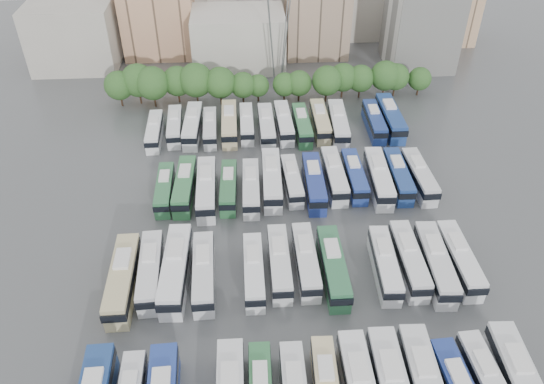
{
  "coord_description": "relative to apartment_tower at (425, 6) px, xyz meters",
  "views": [
    {
      "loc": [
        -5.86,
        -53.44,
        50.54
      ],
      "look_at": [
        -1.92,
        8.15,
        3.0
      ],
      "focal_mm": 35.0,
      "sensor_mm": 36.0,
      "label": 1
    }
  ],
  "objects": [
    {
      "name": "bus_r2_s11",
      "position": [
        -19.01,
        -45.94,
        -11.01
      ],
      "size": [
        3.38,
        13.04,
        4.06
      ],
      "rotation": [
        0.0,
        0.0,
        -0.04
      ],
      "color": "silver",
      "rests_on": "ground"
    },
    {
      "name": "bus_r1_s12",
      "position": [
        -15.88,
        -64.74,
        -11.02
      ],
      "size": [
        3.38,
        13.0,
        4.04
      ],
      "rotation": [
        0.0,
        0.0,
        -0.04
      ],
      "color": "silver",
      "rests_on": "ground"
    },
    {
      "name": "bus_r1_s5",
      "position": [
        -39.17,
        -64.46,
        -11.23
      ],
      "size": [
        2.51,
        11.47,
        3.6
      ],
      "rotation": [
        0.0,
        0.0,
        0.0
      ],
      "color": "silver",
      "rests_on": "ground"
    },
    {
      "name": "bus_r2_s4",
      "position": [
        -42.39,
        -46.51,
        -11.28
      ],
      "size": [
        2.75,
        11.22,
        3.5
      ],
      "rotation": [
        0.0,
        0.0,
        -0.03
      ],
      "color": "#2A6439",
      "rests_on": "ground"
    },
    {
      "name": "bus_r3_s12",
      "position": [
        -15.83,
        -28.32,
        -11.18
      ],
      "size": [
        2.83,
        11.86,
        3.7
      ],
      "rotation": [
        0.0,
        0.0,
        -0.02
      ],
      "color": "navy",
      "rests_on": "ground"
    },
    {
      "name": "bus_r3_s13",
      "position": [
        -12.72,
        -27.68,
        -10.94
      ],
      "size": [
        2.92,
        13.37,
        4.2
      ],
      "rotation": [
        0.0,
        0.0,
        0.0
      ],
      "color": "navy",
      "rests_on": "ground"
    },
    {
      "name": "bus_r3_s9",
      "position": [
        -25.68,
        -27.76,
        -11.15
      ],
      "size": [
        2.69,
        12.05,
        3.78
      ],
      "rotation": [
        0.0,
        0.0,
        -0.01
      ],
      "color": "#C8B989",
      "rests_on": "ground"
    },
    {
      "name": "bus_r2_s13",
      "position": [
        -12.5,
        -45.69,
        -11.15
      ],
      "size": [
        3.03,
        12.1,
        3.77
      ],
      "rotation": [
        0.0,
        0.0,
        0.03
      ],
      "color": "silver",
      "rests_on": "ground"
    },
    {
      "name": "bus_r1_s10",
      "position": [
        -22.37,
        -64.36,
        -11.18
      ],
      "size": [
        3.15,
        11.92,
        3.7
      ],
      "rotation": [
        0.0,
        0.0,
        -0.05
      ],
      "color": "silver",
      "rests_on": "ground"
    },
    {
      "name": "bus_r1_s6",
      "position": [
        -35.81,
        -63.23,
        -11.18
      ],
      "size": [
        2.59,
        11.84,
        3.71
      ],
      "rotation": [
        0.0,
        0.0,
        -0.0
      ],
      "color": "silver",
      "rests_on": "ground"
    },
    {
      "name": "bus_r2_s7",
      "position": [
        -32.51,
        -45.35,
        -11.32
      ],
      "size": [
        2.88,
        10.99,
        3.42
      ],
      "rotation": [
        0.0,
        0.0,
        0.05
      ],
      "color": "silver",
      "rests_on": "ground"
    },
    {
      "name": "bus_r1_s8",
      "position": [
        -29.06,
        -64.51,
        -11.07
      ],
      "size": [
        2.76,
        12.56,
        3.94
      ],
      "rotation": [
        0.0,
        0.0,
        0.0
      ],
      "color": "#2C6641",
      "rests_on": "ground"
    },
    {
      "name": "bus_r2_s2",
      "position": [
        -49.06,
        -45.96,
        -11.11
      ],
      "size": [
        3.17,
        12.38,
        3.85
      ],
      "rotation": [
        0.0,
        0.0,
        -0.04
      ],
      "color": "#307141",
      "rests_on": "ground"
    },
    {
      "name": "bus_r0_s13",
      "position": [
        -12.59,
        -82.23,
        -10.94
      ],
      "size": [
        3.5,
        13.48,
        4.19
      ],
      "rotation": [
        0.0,
        0.0,
        -0.04
      ],
      "color": "silver",
      "rests_on": "ground"
    },
    {
      "name": "bus_r3_s3",
      "position": [
        -45.71,
        -28.49,
        -11.33
      ],
      "size": [
        2.61,
        10.91,
        3.41
      ],
      "rotation": [
        0.0,
        0.0,
        0.02
      ],
      "color": "silver",
      "rests_on": "ground"
    },
    {
      "name": "bus_r0_s12",
      "position": [
        -15.78,
        -81.86,
        -11.24
      ],
      "size": [
        3.06,
        11.52,
        3.58
      ],
      "rotation": [
        0.0,
        0.0,
        0.05
      ],
      "color": "silver",
      "rests_on": "ground"
    },
    {
      "name": "city_buildings",
      "position": [
        -41.46,
        13.86,
        -5.13
      ],
      "size": [
        102.0,
        35.0,
        20.0
      ],
      "color": "#9E998E",
      "rests_on": "ground"
    },
    {
      "name": "bus_r2_s8",
      "position": [
        -29.22,
        -46.45,
        -11.07
      ],
      "size": [
        2.96,
        12.58,
        3.93
      ],
      "rotation": [
        0.0,
        0.0,
        -0.02
      ],
      "color": "navy",
      "rests_on": "ground"
    },
    {
      "name": "bus_r1_s3",
      "position": [
        -45.47,
        -64.4,
        -11.12
      ],
      "size": [
        3.03,
        12.28,
        3.83
      ],
      "rotation": [
        0.0,
        0.0,
        0.03
      ],
      "color": "silver",
      "rests_on": "ground"
    },
    {
      "name": "bus_r3_s2",
      "position": [
        -48.85,
        -27.85,
        -11.09
      ],
      "size": [
        3.21,
        12.52,
        3.9
      ],
      "rotation": [
        0.0,
        0.0,
        -0.04
      ],
      "color": "silver",
      "rests_on": "ground"
    },
    {
      "name": "bus_r1_s11",
      "position": [
        -19.09,
        -63.83,
        -11.11
      ],
      "size": [
        2.78,
        12.29,
        3.85
      ],
      "rotation": [
        0.0,
        0.0,
        -0.01
      ],
      "color": "silver",
      "rests_on": "ground"
    },
    {
      "name": "bus_r2_s6",
      "position": [
        -35.67,
        -45.32,
        -10.99
      ],
      "size": [
        3.19,
        13.13,
        4.1
      ],
      "rotation": [
        0.0,
        0.0,
        -0.03
      ],
      "color": "silver",
      "rests_on": "ground"
    },
    {
      "name": "bus_r3_s6",
      "position": [
        -35.58,
        -28.82,
        -11.15
      ],
      "size": [
        2.74,
        12.06,
        3.77
      ],
      "rotation": [
        0.0,
        0.0,
        0.01
      ],
      "color": "silver",
      "rests_on": "ground"
    },
    {
      "name": "bus_r2_s1",
      "position": [
        -52.09,
        -46.36,
        -11.33
      ],
      "size": [
        2.51,
        10.9,
        3.41
      ],
      "rotation": [
        0.0,
        0.0,
        0.01
      ],
      "color": "#2D6B40",
      "rests_on": "ground"
    },
    {
      "name": "bus_r3_s7",
      "position": [
        -32.34,
        -27.79,
        -11.17
      ],
      "size": [
        2.96,
        11.94,
        3.72
      ],
      "rotation": [
        0.0,
        0.0,
        0.03
      ],
      "color": "silver",
      "rests_on": "ground"
    },
    {
      "name": "bus_r3_s1",
      "position": [
        -52.1,
        -27.59,
        -11.28
      ],
      "size": [
        2.93,
        11.26,
        3.5
      ],
      "rotation": [
        0.0,
        0.0,
        0.04
      ],
      "color": "silver",
      "rests_on": "ground"
    },
    {
      "name": "bus_r2_s10",
      "position": [
        -22.62,
        -44.89,
        -11.21
      ],
      "size": [
        2.54,
        11.59,
        3.64
      ],
      "rotation": [
        0.0,
        0.0,
        -0.0
      ],
      "color": "navy",
      "rests_on": "ground"
    },
    {
      "name": "bus_r1_s13",
      "position": [
        -12.56,
        -64.15,
        -11.12
      ],
      "size": [
        2.75,
        12.2,
        3.82
      ],
      "rotation": [
        0.0,
        0.0,
        0.01
      ],
      "color": "silver",
      "rests_on": "ground"
    },
    {
      "name": "ground",
      "position": [
        -34.0,
        -58.0,
        -13.0
      ],
      "size": [
        220.0,
        220.0,
        0.0
      ],
      "primitive_type": "plane",
      "color": "#424447",
      "rests_on": "ground"
    },
    {
      "name": "bus_r2_s9",
      "position": [
        -25.8,
        -44.73,
        -11.1
      ],
      "size": [
        2.82,
        12.34,
        3.86
      ],
      "rotation": [
        0.0,
        0.0,
        0.01
      ],
      "color": "silver",
      "rests_on": "ground"
    },
    {
      "name": "bus_r3_s5",
      "position": [
        -39.1,
        -27.45,
        -11.3
      ],
      "size": [
        2.43,
        11.04,
        3.46
      ],
      "rotation": [
        0.0,
        0.0,
        0.0
      ],
      "color": "silver",
      "rests_on": "ground"
    },
    {
      "name": "bus_r3_s0",
      "position": [
        -55.57,
        -29.02,
        -11.32
      ],
      "size": [
        2.6,
        10.96,
        3.43
      ],
      "rotation": [
        0.0,
        0.0,
        0.02
      ],
      "color": "white",
      "rests_on": "ground"
    },
    {
      "name": "bus_r1_s1",
      "position": [
        -52.18,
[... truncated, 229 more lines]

